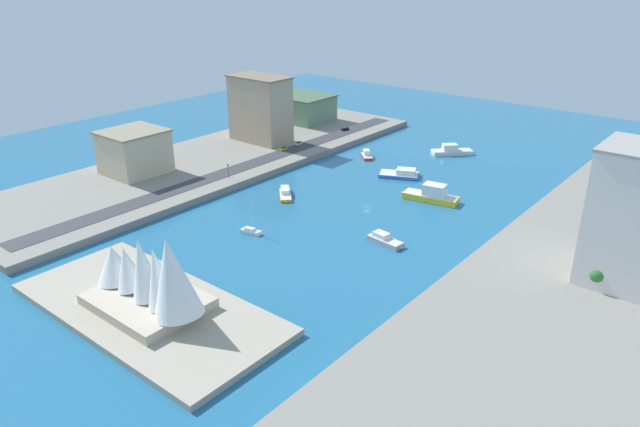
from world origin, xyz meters
The scene contains 22 objects.
ground_plane centered at (0.00, 0.00, 0.00)m, with size 440.00×440.00×0.00m, color #23668E.
quay_west centered at (-89.62, 0.00, 1.45)m, with size 70.00×240.00×2.91m, color gray.
quay_east centered at (89.62, 0.00, 1.45)m, with size 70.00×240.00×2.91m, color gray.
peninsula_point centered at (2.49, 104.11, 1.00)m, with size 83.19×38.28×2.00m, color #A89E89.
road_strip centered at (68.67, 0.00, 2.98)m, with size 9.87×228.00×0.15m, color #38383D.
ferry_yellow_fast centered at (-17.47, -21.21, 2.65)m, with size 25.05×11.02×7.40m.
tugboat_red centered at (37.11, -52.58, 1.29)m, with size 10.80×10.68×3.77m.
water_taxi_orange centered at (32.95, 13.22, 1.20)m, with size 13.60×13.62×3.13m.
sailboat_small_white centered at (17.37, 48.79, 0.99)m, with size 9.04×4.39×12.26m.
catamaran_blue centered at (8.16, -38.81, 1.41)m, with size 20.34×16.05×3.93m.
yacht_sleek_gray centered at (-24.87, 24.85, 1.34)m, with size 14.99×6.40×3.64m.
ferry_white_commuter centered at (6.45, -84.91, 1.81)m, with size 19.36×19.44×5.38m.
hotel_broad_white centered at (-96.48, 6.62, 23.82)m, with size 22.03×23.62×41.77m.
office_block_beige centered at (100.70, 39.37, 12.69)m, with size 24.81×26.06×19.51m.
terminal_long_green centered at (107.71, -82.12, 10.50)m, with size 37.53×29.01×15.12m.
apartment_midrise_tan centered at (93.46, -34.27, 20.08)m, with size 32.55×18.22×34.29m.
taxi_yellow_cab centered at (71.59, -27.78, 3.82)m, with size 2.00×4.32×1.55m.
suv_black centered at (70.74, -79.04, 3.86)m, with size 2.04×5.09×1.64m.
van_white centered at (71.90, -40.11, 3.83)m, with size 2.06×4.25×1.59m.
traffic_light_waterfront centered at (62.36, 18.22, 7.25)m, with size 0.36×0.36×6.50m.
opera_landmark centered at (-0.27, 104.11, 11.64)m, with size 42.29×24.25×25.31m.
park_tree_cluster centered at (-90.77, 7.04, 8.96)m, with size 13.42×21.31×10.00m.
Camera 1 is at (-125.38, 184.15, 91.29)m, focal length 33.13 mm.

